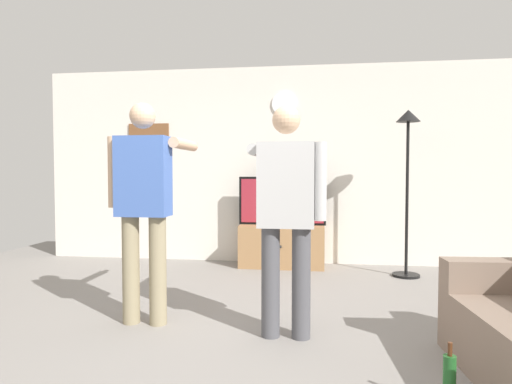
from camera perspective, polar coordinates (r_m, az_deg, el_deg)
The scene contains 10 objects.
ground_plane at distance 3.47m, azimuth -3.99°, elevation -18.46°, with size 8.40×8.40×0.00m, color gray.
back_wall at distance 6.16m, azimuth 1.67°, elevation 3.49°, with size 6.40×0.10×2.70m, color silver.
tv_stand at distance 5.87m, azimuth 3.35°, elevation -6.97°, with size 1.11×0.45×0.55m.
television at distance 5.85m, azimuth 3.41°, elevation -1.14°, with size 1.15×0.07×0.64m.
wall_clock at distance 6.16m, azimuth 3.62°, elevation 11.32°, with size 0.33×0.33×0.03m, color white.
framed_picture at distance 6.54m, azimuth -13.63°, elevation 5.95°, with size 0.59×0.04×0.60m, color brown.
floor_lamp at distance 5.55m, azimuth 18.98°, elevation 4.19°, with size 0.32×0.32×1.99m.
person_standing_nearer_lamp at distance 3.72m, azimuth -14.24°, elevation -0.84°, with size 0.60×0.78×1.81m.
person_standing_nearer_couch at distance 3.32m, azimuth 3.91°, elevation -1.93°, with size 0.60×0.78×1.74m.
beverage_bottle at distance 2.68m, azimuth 23.68°, elevation -21.63°, with size 0.07×0.07×0.37m.
Camera 1 is at (0.68, -3.17, 1.24)m, focal length 31.00 mm.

